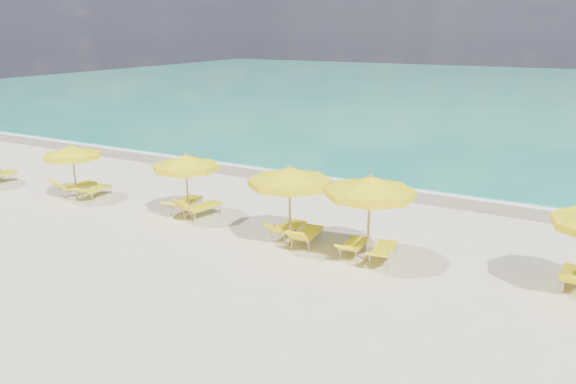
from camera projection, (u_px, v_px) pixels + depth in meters
The scene contains 18 objects.
ground_plane at pixel (265, 239), 18.02m from camera, with size 120.00×120.00×0.00m, color beige.
ocean at pixel (505, 93), 58.25m from camera, with size 120.00×80.00×0.30m, color #167F64.
wet_sand_band at pixel (354, 185), 24.22m from camera, with size 120.00×2.60×0.01m, color tan.
foam_line at pixel (361, 181), 24.89m from camera, with size 120.00×1.20×0.03m, color white.
whitecap_near at pixel (325, 136), 35.07m from camera, with size 14.00×0.36×0.05m, color white.
umbrella_1 at pixel (72, 152), 21.72m from camera, with size 2.85×2.85×2.22m.
umbrella_2 at pixel (186, 163), 19.51m from camera, with size 2.88×2.88×2.36m.
umbrella_3 at pixel (290, 177), 16.89m from camera, with size 3.17×3.17×2.60m.
umbrella_4 at pixel (370, 187), 15.72m from camera, with size 3.36×3.36×2.63m.
lounger_1_left at pixel (77, 190), 22.70m from camera, with size 0.97×1.90×0.90m.
lounger_1_right at pixel (96, 193), 22.41m from camera, with size 0.75×1.75×0.65m.
lounger_2_left at pixel (186, 206), 20.66m from camera, with size 0.84×1.97×0.71m.
lounger_2_right at pixel (202, 211), 20.08m from camera, with size 0.95×1.88×0.90m.
lounger_3_left at pixel (287, 231), 18.08m from camera, with size 0.73×1.80×0.81m.
lounger_3_right at pixel (307, 238), 17.49m from camera, with size 0.81×1.89×0.83m.
lounger_4_left at pixel (354, 249), 16.72m from camera, with size 0.65×1.72×0.67m.
lounger_4_right at pixel (383, 254), 16.32m from camera, with size 0.79×1.84×0.65m.
lounger_5_left at pixel (571, 280), 14.64m from camera, with size 0.61×1.70×0.74m.
Camera 1 is at (8.84, -14.37, 6.54)m, focal length 35.00 mm.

